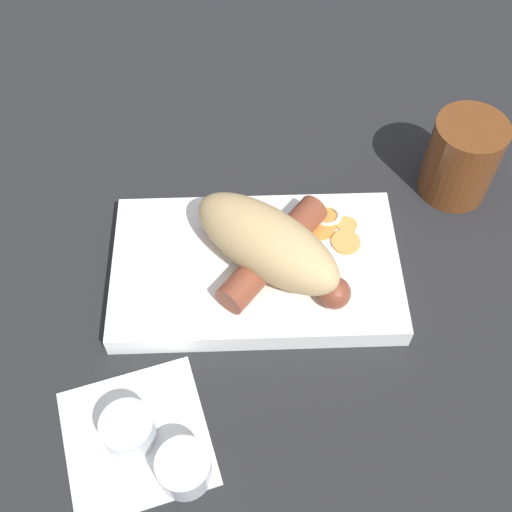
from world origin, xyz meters
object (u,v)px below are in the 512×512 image
Objects in this scene: bread_roll at (267,247)px; condiment_cup_near at (129,431)px; sausage at (274,255)px; condiment_cup_far at (184,469)px; drink_glass at (462,158)px; food_tray at (256,269)px.

bread_roll is 0.20m from condiment_cup_near.
bread_roll is 1.19× the size of sausage.
condiment_cup_far is at bearing -113.07° from sausage.
condiment_cup_near is 0.43m from drink_glass.
drink_glass is at bearing 39.01° from condiment_cup_near.
condiment_cup_far is (-0.07, -0.19, -0.04)m from bread_roll.
food_tray is 6.18× the size of condiment_cup_near.
food_tray is at bearing 171.91° from sausage.
condiment_cup_far reaches higher than food_tray.
sausage reaches higher than food_tray.
bread_roll is 0.21m from condiment_cup_far.
sausage is at bearing -151.31° from drink_glass.
bread_roll is 3.61× the size of condiment_cup_near.
drink_glass reaches higher than food_tray.
sausage reaches higher than condiment_cup_far.
sausage is (0.02, -0.00, 0.03)m from food_tray.
sausage is 0.23m from drink_glass.
food_tray is 0.19m from condiment_cup_near.
food_tray is at bearing -153.67° from drink_glass.
sausage is 3.03× the size of condiment_cup_near.
condiment_cup_far is at bearing -108.50° from food_tray.
drink_glass is at bearing 28.69° from sausage.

